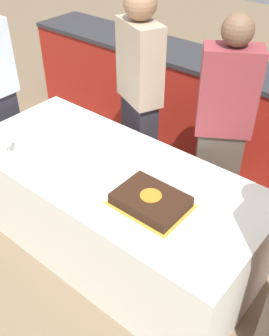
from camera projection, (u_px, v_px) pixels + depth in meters
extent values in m
plane|color=#7A664C|center=(113.00, 245.00, 2.94)|extent=(14.00, 14.00, 0.00)
cube|color=#A82319|center=(223.00, 115.00, 3.61)|extent=(4.40, 0.55, 0.88)
cube|color=#2D2D33|center=(230.00, 68.00, 3.34)|extent=(4.40, 0.58, 0.04)
cube|color=white|center=(112.00, 210.00, 2.72)|extent=(2.05, 0.91, 0.72)
cube|color=gold|center=(151.00, 205.00, 2.22)|extent=(0.43, 0.33, 0.00)
cube|color=black|center=(151.00, 200.00, 2.20)|extent=(0.39, 0.29, 0.06)
cylinder|color=orange|center=(151.00, 195.00, 2.18)|extent=(0.12, 0.12, 0.00)
cylinder|color=white|center=(63.00, 144.00, 2.65)|extent=(0.22, 0.22, 0.08)
cylinder|color=white|center=(10.00, 154.00, 2.63)|extent=(0.06, 0.06, 0.00)
cylinder|color=white|center=(9.00, 149.00, 2.60)|extent=(0.01, 0.01, 0.07)
cylinder|color=white|center=(6.00, 137.00, 2.55)|extent=(0.05, 0.05, 0.12)
cylinder|color=white|center=(170.00, 174.00, 2.45)|extent=(0.20, 0.20, 0.00)
cube|color=white|center=(61.00, 184.00, 2.36)|extent=(0.14, 0.12, 0.02)
cube|color=#4C4238|center=(214.00, 179.00, 2.89)|extent=(0.35, 0.30, 0.84)
cube|color=brown|center=(228.00, 92.00, 2.46)|extent=(0.41, 0.36, 0.57)
sphere|color=brown|center=(238.00, 30.00, 2.23)|extent=(0.19, 0.19, 0.19)
cube|color=#282833|center=(2.00, 140.00, 3.32)|extent=(0.16, 0.35, 0.83)
cube|color=#282833|center=(139.00, 145.00, 3.25)|extent=(0.37, 0.28, 0.84)
cube|color=tan|center=(140.00, 63.00, 2.82)|extent=(0.44, 0.34, 0.59)
sphere|color=#936B4C|center=(140.00, 3.00, 2.57)|extent=(0.23, 0.23, 0.23)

